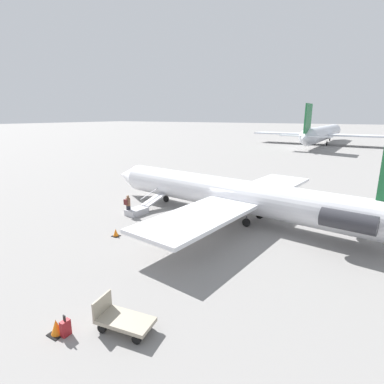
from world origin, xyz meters
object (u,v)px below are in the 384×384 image
at_px(airplane_main, 240,195).
at_px(luggage_cart, 122,319).
at_px(suitcase, 66,328).
at_px(airplane_taxiing_distant, 323,133).
at_px(boarding_stairs, 140,209).
at_px(passenger, 128,204).

height_order(airplane_main, luggage_cart, airplane_main).
height_order(airplane_main, suitcase, airplane_main).
relative_size(luggage_cart, suitcase, 2.66).
height_order(airplane_taxiing_distant, boarding_stairs, airplane_taxiing_distant).
relative_size(passenger, luggage_cart, 0.74).
relative_size(airplane_taxiing_distant, suitcase, 56.69).
distance_m(airplane_taxiing_distant, suitcase, 87.62).
distance_m(airplane_taxiing_distant, boarding_stairs, 74.89).
xyz_separation_m(airplane_main, airplane_taxiing_distant, (4.00, -71.88, 1.19)).
relative_size(airplane_taxiing_distant, passenger, 28.67).
distance_m(passenger, suitcase, 14.03).
xyz_separation_m(airplane_taxiing_distant, passenger, (4.21, 75.77, -2.16)).
relative_size(airplane_main, suitcase, 31.51).
relative_size(boarding_stairs, suitcase, 4.67).
xyz_separation_m(airplane_taxiing_distant, boarding_stairs, (3.78, 74.75, -2.80)).
distance_m(passenger, luggage_cart, 13.94).
relative_size(airplane_taxiing_distant, luggage_cart, 21.31).
height_order(airplane_main, boarding_stairs, airplane_main).
distance_m(airplane_main, passenger, 9.14).
bearing_deg(boarding_stairs, suitcase, -143.55).
distance_m(airplane_taxiing_distant, luggage_cart, 86.36).
bearing_deg(suitcase, boarding_stairs, -60.55).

